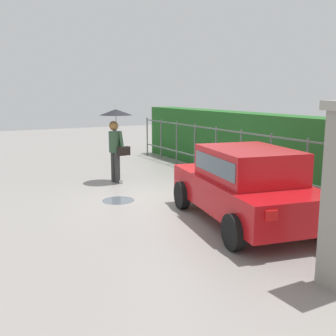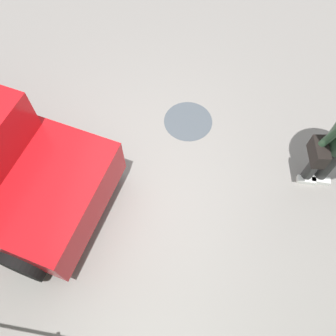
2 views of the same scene
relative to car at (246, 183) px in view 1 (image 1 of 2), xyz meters
name	(u,v)px [view 1 (image 1 of 2)]	position (x,y,z in m)	size (l,w,h in m)	color
ground_plane	(168,199)	(-2.26, -0.47, -0.80)	(40.00, 40.00, 0.00)	gray
car	(246,183)	(0.00, 0.00, 0.00)	(3.96, 2.43, 1.48)	#B71116
pedestrian	(116,131)	(-4.67, -0.80, 0.64)	(0.91, 0.91, 2.04)	#333333
fence_section	(241,154)	(-2.84, 2.15, 0.02)	(11.83, 0.05, 1.50)	#59605B
hedge_row	(266,147)	(-2.84, 3.06, 0.15)	(12.78, 0.90, 1.90)	#235B23
puddle_near	(118,200)	(-2.75, -1.54, -0.80)	(0.76, 0.76, 0.00)	#4C545B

